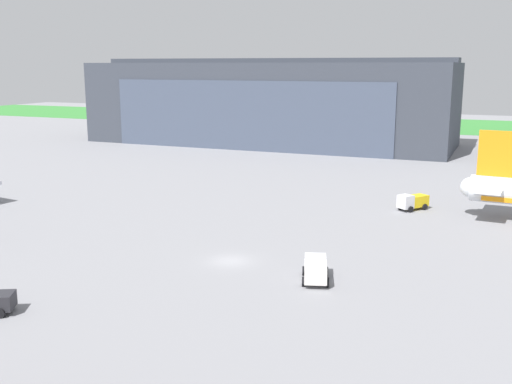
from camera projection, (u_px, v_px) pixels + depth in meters
ground_plane at (231, 261)px, 66.48m from camera, size 440.00×440.00×0.00m
grass_field_strip at (428, 125)px, 216.31m from camera, size 440.00×56.00×0.08m
maintenance_hangar at (270, 103)px, 164.48m from camera, size 97.31×33.08×22.85m
pushback_tractor at (315, 269)px, 60.16m from camera, size 3.73×5.61×2.14m
fuel_bowser at (412, 201)px, 89.66m from camera, size 4.38×5.08×2.40m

